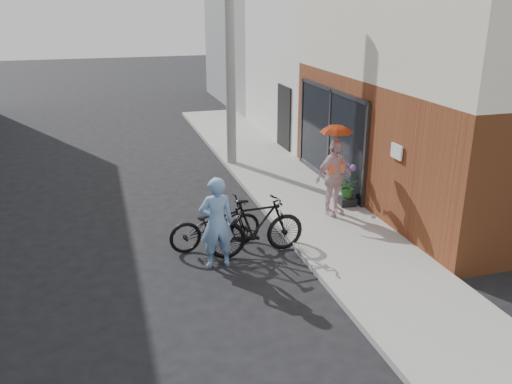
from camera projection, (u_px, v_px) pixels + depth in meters
name	position (u px, v px, depth m)	size (l,w,h in m)	color
ground	(252.00, 255.00, 10.68)	(80.00, 80.00, 0.00)	black
sidewalk	(312.00, 206.00, 13.03)	(2.20, 24.00, 0.12)	#969791
curb	(267.00, 211.00, 12.72)	(0.12, 24.00, 0.12)	#9E9E99
brick_building	(507.00, 75.00, 13.41)	(8.09, 8.00, 6.00)	#A15129
plaster_building	(374.00, 36.00, 19.56)	(8.00, 6.00, 7.00)	white
east_building_far	(304.00, 27.00, 25.88)	(8.00, 8.00, 7.00)	gray
utility_pole	(230.00, 47.00, 15.22)	(0.28, 0.28, 7.00)	#9E9E99
officer	(217.00, 223.00, 9.97)	(0.64, 0.42, 1.77)	#7AA5D9
bike_left	(215.00, 224.00, 10.87)	(0.67, 1.91, 1.00)	black
bike_right	(256.00, 226.00, 10.55)	(0.56, 1.97, 1.18)	black
kimono_woman	(334.00, 177.00, 12.14)	(1.02, 0.43, 1.75)	beige
parasol	(336.00, 126.00, 11.75)	(0.69, 0.69, 0.61)	#BF4216
planter	(347.00, 201.00, 12.93)	(0.37, 0.37, 0.19)	black
potted_plant	(348.00, 187.00, 12.81)	(0.48, 0.41, 0.53)	#285C24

